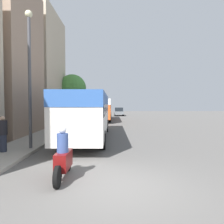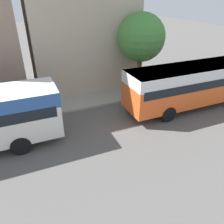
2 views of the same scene
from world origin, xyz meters
name	(u,v)px [view 2 (image 2 of 2)]	position (x,y,z in m)	size (l,w,h in m)	color
building_far_terrace	(79,8)	(-8.94, 17.90, 6.08)	(5.48, 8.11, 12.16)	#BCAD93
bus_following	(203,79)	(-1.60, 24.34, 1.93)	(2.51, 11.35, 2.95)	#EA5B23
pedestrian_near_curb	(34,98)	(-4.94, 13.36, 1.08)	(0.33, 0.33, 1.79)	#232838
street_tree	(141,38)	(-5.21, 21.32, 4.28)	(3.47, 3.47, 5.89)	brown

